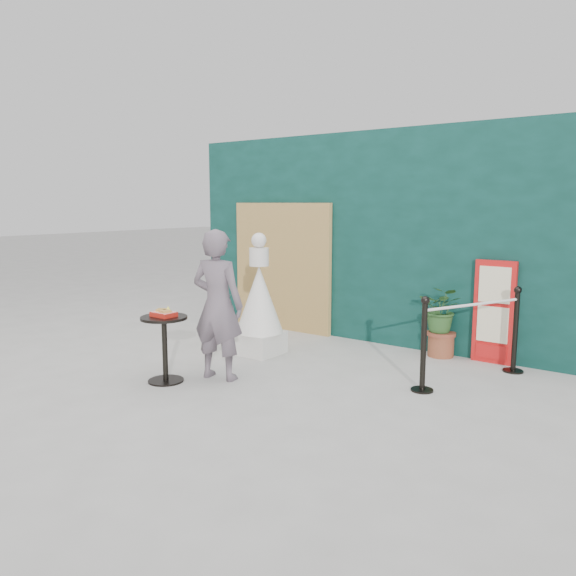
{
  "coord_description": "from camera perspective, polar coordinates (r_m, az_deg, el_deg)",
  "views": [
    {
      "loc": [
        3.89,
        -4.1,
        2.0
      ],
      "look_at": [
        0.0,
        1.2,
        1.0
      ],
      "focal_mm": 35.0,
      "sensor_mm": 36.0,
      "label": 1
    }
  ],
  "objects": [
    {
      "name": "woman",
      "position": [
        6.39,
        -7.15,
        -1.73
      ],
      "size": [
        0.7,
        0.53,
        1.71
      ],
      "primitive_type": "imported",
      "rotation": [
        0.0,
        0.0,
        3.35
      ],
      "color": "#61535B",
      "rests_on": "ground"
    },
    {
      "name": "cafe_table",
      "position": [
        6.45,
        -12.43,
        -5.03
      ],
      "size": [
        0.52,
        0.52,
        0.75
      ],
      "color": "black",
      "rests_on": "ground"
    },
    {
      "name": "statue",
      "position": [
        7.44,
        -2.93,
        -1.75
      ],
      "size": [
        0.63,
        0.63,
        1.62
      ],
      "color": "silver",
      "rests_on": "ground"
    },
    {
      "name": "food_basket",
      "position": [
        6.39,
        -12.49,
        -2.51
      ],
      "size": [
        0.26,
        0.19,
        0.11
      ],
      "color": "#B41D13",
      "rests_on": "cafe_table"
    },
    {
      "name": "bamboo_fence",
      "position": [
        8.87,
        -0.63,
        2.17
      ],
      "size": [
        1.8,
        0.08,
        2.0
      ],
      "primitive_type": "cube",
      "color": "tan",
      "rests_on": "ground"
    },
    {
      "name": "ground",
      "position": [
        6.0,
        -6.93,
        -10.9
      ],
      "size": [
        60.0,
        60.0,
        0.0
      ],
      "primitive_type": "plane",
      "color": "#ADAAA5",
      "rests_on": "ground"
    },
    {
      "name": "menu_board",
      "position": [
        7.45,
        20.18,
        -2.33
      ],
      "size": [
        0.5,
        0.07,
        1.3
      ],
      "color": "red",
      "rests_on": "ground"
    },
    {
      "name": "stanchion_barrier",
      "position": [
        6.65,
        18.18,
        -4.88
      ],
      "size": [
        0.84,
        1.54,
        1.03
      ],
      "color": "black",
      "rests_on": "ground"
    },
    {
      "name": "planter",
      "position": [
        7.59,
        15.39,
        -2.73
      ],
      "size": [
        0.55,
        0.48,
        0.94
      ],
      "color": "brown",
      "rests_on": "ground"
    },
    {
      "name": "back_wall",
      "position": [
        8.25,
        8.08,
        5.09
      ],
      "size": [
        6.0,
        0.3,
        3.0
      ],
      "primitive_type": "cube",
      "color": "#0A2D26",
      "rests_on": "ground"
    }
  ]
}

